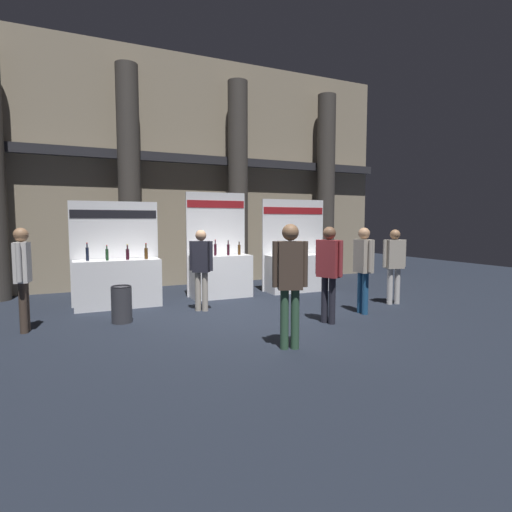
# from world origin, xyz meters

# --- Properties ---
(ground_plane) EXTENTS (26.36, 26.36, 0.00)m
(ground_plane) POSITION_xyz_m (0.00, 0.00, 0.00)
(ground_plane) COLOR black
(hall_colonnade) EXTENTS (13.18, 1.04, 6.57)m
(hall_colonnade) POSITION_xyz_m (-0.00, 4.27, 3.20)
(hall_colonnade) COLOR gray
(hall_colonnade) RESTS_ON ground_plane
(exhibitor_booth_0) EXTENTS (1.86, 0.66, 2.29)m
(exhibitor_booth_0) POSITION_xyz_m (-2.07, 1.87, 0.61)
(exhibitor_booth_0) COLOR white
(exhibitor_booth_0) RESTS_ON ground_plane
(exhibitor_booth_1) EXTENTS (1.52, 0.66, 2.56)m
(exhibitor_booth_1) POSITION_xyz_m (0.34, 2.04, 0.63)
(exhibitor_booth_1) COLOR white
(exhibitor_booth_1) RESTS_ON ground_plane
(exhibitor_booth_2) EXTENTS (1.87, 0.66, 2.44)m
(exhibitor_booth_2) POSITION_xyz_m (2.53, 2.01, 0.60)
(exhibitor_booth_2) COLOR white
(exhibitor_booth_2) RESTS_ON ground_plane
(trash_bin) EXTENTS (0.37, 0.37, 0.68)m
(trash_bin) POSITION_xyz_m (-2.16, 0.40, 0.34)
(trash_bin) COLOR #38383D
(trash_bin) RESTS_ON ground_plane
(visitor_0) EXTENTS (0.54, 0.31, 1.67)m
(visitor_0) POSITION_xyz_m (3.58, -0.38, 1.00)
(visitor_0) COLOR silver
(visitor_0) RESTS_ON ground_plane
(visitor_2) EXTENTS (0.25, 0.51, 1.75)m
(visitor_2) POSITION_xyz_m (-3.71, 0.40, 1.03)
(visitor_2) COLOR #47382D
(visitor_2) RESTS_ON ground_plane
(visitor_3) EXTENTS (0.28, 0.54, 1.73)m
(visitor_3) POSITION_xyz_m (2.34, -0.85, 1.04)
(visitor_3) COLOR navy
(visitor_3) RESTS_ON ground_plane
(visitor_5) EXTENTS (0.36, 0.53, 1.76)m
(visitor_5) POSITION_xyz_m (1.25, -1.22, 1.06)
(visitor_5) COLOR #23232D
(visitor_5) RESTS_ON ground_plane
(visitor_6) EXTENTS (0.49, 0.32, 1.82)m
(visitor_6) POSITION_xyz_m (-0.12, -2.23, 1.08)
(visitor_6) COLOR #33563D
(visitor_6) RESTS_ON ground_plane
(visitor_7) EXTENTS (0.42, 0.35, 1.68)m
(visitor_7) POSITION_xyz_m (-0.54, 0.74, 0.98)
(visitor_7) COLOR #ADA393
(visitor_7) RESTS_ON ground_plane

